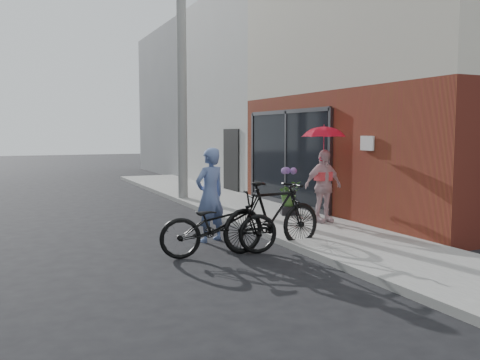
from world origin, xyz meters
TOP-DOWN VIEW (x-y plane):
  - ground at (0.00, 0.00)m, footprint 80.00×80.00m
  - sidewalk at (2.10, 2.00)m, footprint 2.20×24.00m
  - curb at (0.94, 2.00)m, footprint 0.12×24.00m
  - brick_building at (7.19, 2.01)m, footprint 8.09×8.00m
  - plaster_building at (7.20, 9.00)m, footprint 8.00×6.00m
  - east_building_far at (7.20, 16.00)m, footprint 8.00×8.00m
  - utility_pole at (1.10, 6.00)m, footprint 0.28×0.28m
  - officer at (-0.15, 0.58)m, footprint 0.74×0.60m
  - bike_left at (-0.42, -0.54)m, footprint 2.07×0.95m
  - bike_right at (0.60, -0.50)m, footprint 2.06×0.82m
  - kimono_woman at (2.57, 0.89)m, footprint 0.93×0.42m
  - parasol at (2.57, 0.89)m, footprint 0.89×0.89m
  - planter at (2.40, 2.05)m, footprint 0.49×0.49m
  - potted_plant at (2.40, 2.05)m, footprint 0.53×0.46m

SIDE VIEW (x-z plane):
  - ground at x=0.00m, z-range 0.00..0.00m
  - sidewalk at x=2.10m, z-range 0.00..0.12m
  - curb at x=0.94m, z-range 0.00..0.12m
  - planter at x=2.40m, z-range 0.12..0.32m
  - bike_left at x=-0.42m, z-range 0.00..1.05m
  - bike_right at x=0.60m, z-range 0.00..1.21m
  - potted_plant at x=2.40m, z-range 0.32..0.91m
  - officer at x=-0.15m, z-range 0.00..1.76m
  - kimono_woman at x=2.57m, z-range 0.12..1.68m
  - parasol at x=2.57m, z-range 1.68..2.46m
  - brick_building at x=7.19m, z-range -0.01..5.99m
  - plaster_building at x=7.20m, z-range 0.00..7.00m
  - east_building_far at x=7.20m, z-range 0.00..7.00m
  - utility_pole at x=1.10m, z-range 0.00..7.00m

